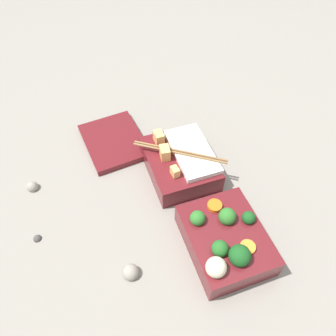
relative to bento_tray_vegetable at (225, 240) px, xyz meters
name	(u,v)px	position (x,y,z in m)	size (l,w,h in m)	color
ground_plane	(200,207)	(0.10, 0.01, -0.03)	(3.00, 3.00, 0.00)	gray
bento_tray_vegetable	(225,240)	(0.00, 0.00, 0.00)	(0.18, 0.14, 0.08)	maroon
bento_tray_rice	(180,162)	(0.22, 0.01, 0.00)	(0.18, 0.18, 0.08)	maroon
bento_lid	(114,141)	(0.36, 0.14, -0.02)	(0.18, 0.14, 0.02)	maroon
pebble_0	(33,187)	(0.28, 0.35, -0.02)	(0.03, 0.03, 0.03)	gray
pebble_1	(131,272)	(0.01, 0.19, -0.02)	(0.03, 0.03, 0.03)	gray
pebble_2	(37,238)	(0.14, 0.35, -0.03)	(0.02, 0.02, 0.02)	#474442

